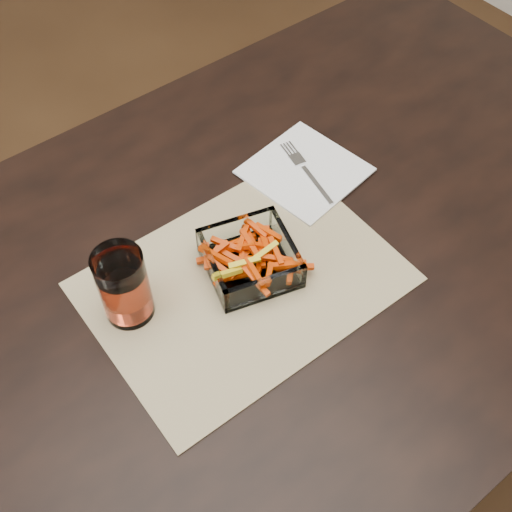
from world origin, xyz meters
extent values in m
plane|color=#331E0F|center=(0.00, 0.00, 0.00)|extent=(4.50, 4.50, 0.00)
cube|color=black|center=(0.00, 0.00, 0.73)|extent=(1.60, 0.90, 0.03)
cylinder|color=black|center=(0.72, 0.37, 0.36)|extent=(0.06, 0.06, 0.72)
cube|color=tan|center=(-0.02, -0.02, 0.75)|extent=(0.45, 0.34, 0.00)
cube|color=white|center=(0.00, 0.00, 0.76)|extent=(0.16, 0.16, 0.01)
cube|color=white|center=(0.02, 0.05, 0.78)|extent=(0.13, 0.04, 0.05)
cube|color=white|center=(-0.02, -0.06, 0.78)|extent=(0.13, 0.04, 0.05)
cube|color=white|center=(-0.06, 0.01, 0.78)|extent=(0.04, 0.13, 0.05)
cube|color=white|center=(0.06, -0.02, 0.78)|extent=(0.04, 0.13, 0.05)
cylinder|color=white|center=(-0.18, 0.04, 0.82)|extent=(0.07, 0.07, 0.12)
cylinder|color=#A52D17|center=(-0.18, 0.04, 0.80)|extent=(0.06, 0.06, 0.08)
cube|color=white|center=(0.20, 0.10, 0.76)|extent=(0.20, 0.20, 0.00)
cube|color=silver|center=(0.19, 0.06, 0.76)|extent=(0.03, 0.10, 0.00)
cube|color=silver|center=(0.20, 0.13, 0.76)|extent=(0.03, 0.03, 0.00)
cube|color=silver|center=(0.20, 0.16, 0.76)|extent=(0.01, 0.03, 0.00)
cube|color=silver|center=(0.21, 0.16, 0.76)|extent=(0.01, 0.03, 0.00)
cube|color=silver|center=(0.21, 0.16, 0.76)|extent=(0.01, 0.03, 0.00)
cube|color=silver|center=(0.22, 0.15, 0.76)|extent=(0.01, 0.03, 0.00)
camera|label=1|loc=(-0.35, -0.46, 1.55)|focal=45.00mm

